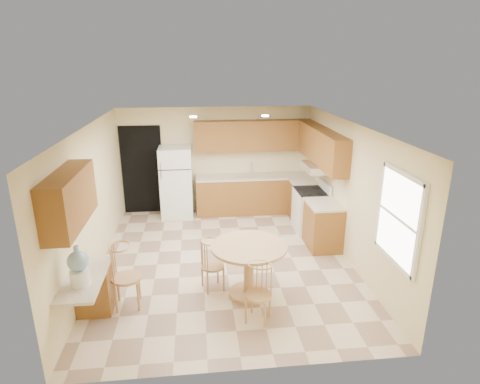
{
  "coord_description": "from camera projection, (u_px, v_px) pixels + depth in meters",
  "views": [
    {
      "loc": [
        -0.46,
        -6.6,
        3.53
      ],
      "look_at": [
        0.31,
        0.3,
        1.23
      ],
      "focal_mm": 30.0,
      "sensor_mm": 36.0,
      "label": 1
    }
  ],
  "objects": [
    {
      "name": "upper_cab_right",
      "position": [
        322.0,
        146.0,
        8.16
      ],
      "size": [
        0.33,
        2.42,
        0.7
      ],
      "primitive_type": "cube",
      "color": "brown",
      "rests_on": "wall_right"
    },
    {
      "name": "floor",
      "position": [
        225.0,
        261.0,
        7.39
      ],
      "size": [
        5.5,
        5.5,
        0.0
      ],
      "primitive_type": "plane",
      "color": "beige",
      "rests_on": "ground"
    },
    {
      "name": "upper_cab_left",
      "position": [
        69.0,
        199.0,
        5.08
      ],
      "size": [
        0.33,
        1.4,
        0.7
      ],
      "primitive_type": "cube",
      "color": "brown",
      "rests_on": "wall_left"
    },
    {
      "name": "wall_back",
      "position": [
        216.0,
        160.0,
        9.59
      ],
      "size": [
        4.5,
        0.02,
        2.5
      ],
      "primitive_type": "cube",
      "color": "beige",
      "rests_on": "floor"
    },
    {
      "name": "base_cab_right_a",
      "position": [
        304.0,
        201.0,
        9.2
      ],
      "size": [
        0.6,
        0.59,
        0.87
      ],
      "primitive_type": "cube",
      "color": "brown",
      "rests_on": "floor"
    },
    {
      "name": "wall_left",
      "position": [
        92.0,
        202.0,
        6.76
      ],
      "size": [
        0.02,
        5.5,
        2.5
      ],
      "primitive_type": "cube",
      "color": "beige",
      "rests_on": "floor"
    },
    {
      "name": "chair_table_b",
      "position": [
        259.0,
        291.0,
        5.48
      ],
      "size": [
        0.38,
        0.43,
        0.85
      ],
      "rotation": [
        0.0,
        0.0,
        2.69
      ],
      "color": "tan",
      "rests_on": "floor"
    },
    {
      "name": "range_hood",
      "position": [
        317.0,
        167.0,
        8.26
      ],
      "size": [
        0.5,
        0.76,
        0.14
      ],
      "primitive_type": "cube",
      "color": "silver",
      "rests_on": "upper_cab_right"
    },
    {
      "name": "water_crock",
      "position": [
        79.0,
        268.0,
        5.09
      ],
      "size": [
        0.26,
        0.26,
        0.55
      ],
      "color": "white",
      "rests_on": "desk_top"
    },
    {
      "name": "can_light_b",
      "position": [
        265.0,
        116.0,
        7.83
      ],
      "size": [
        0.14,
        0.14,
        0.02
      ],
      "primitive_type": "cylinder",
      "color": "white",
      "rests_on": "ceiling"
    },
    {
      "name": "refrigerator",
      "position": [
        176.0,
        182.0,
        9.29
      ],
      "size": [
        0.73,
        0.71,
        1.65
      ],
      "color": "white",
      "rests_on": "floor"
    },
    {
      "name": "wall_front",
      "position": [
        243.0,
        278.0,
        4.4
      ],
      "size": [
        4.5,
        0.02,
        2.5
      ],
      "primitive_type": "cube",
      "color": "beige",
      "rests_on": "floor"
    },
    {
      "name": "chair_table_a",
      "position": [
        213.0,
        262.0,
        6.26
      ],
      "size": [
        0.38,
        0.49,
        0.85
      ],
      "rotation": [
        0.0,
        0.0,
        -1.27
      ],
      "color": "tan",
      "rests_on": "floor"
    },
    {
      "name": "upper_cab_back",
      "position": [
        253.0,
        135.0,
        9.33
      ],
      "size": [
        2.75,
        0.33,
        0.7
      ],
      "primitive_type": "cube",
      "color": "brown",
      "rests_on": "wall_back"
    },
    {
      "name": "wall_right",
      "position": [
        349.0,
        192.0,
        7.23
      ],
      "size": [
        0.02,
        5.5,
        2.5
      ],
      "primitive_type": "cube",
      "color": "beige",
      "rests_on": "floor"
    },
    {
      "name": "counter_right_b",
      "position": [
        324.0,
        204.0,
        7.69
      ],
      "size": [
        0.63,
        0.8,
        0.04
      ],
      "primitive_type": "cube",
      "color": "beige",
      "rests_on": "base_cab_right_b"
    },
    {
      "name": "desk_pedestal",
      "position": [
        95.0,
        289.0,
        5.82
      ],
      "size": [
        0.48,
        0.42,
        0.72
      ],
      "primitive_type": "cube",
      "color": "brown",
      "rests_on": "floor"
    },
    {
      "name": "dining_table",
      "position": [
        249.0,
        263.0,
        6.15
      ],
      "size": [
        1.16,
        1.16,
        0.86
      ],
      "rotation": [
        0.0,
        0.0,
        0.05
      ],
      "color": "tan",
      "rests_on": "floor"
    },
    {
      "name": "chair_desk",
      "position": [
        125.0,
        273.0,
        5.77
      ],
      "size": [
        0.44,
        0.57,
        0.99
      ],
      "rotation": [
        0.0,
        0.0,
        -1.49
      ],
      "color": "tan",
      "rests_on": "floor"
    },
    {
      "name": "doorway",
      "position": [
        142.0,
        170.0,
        9.45
      ],
      "size": [
        0.9,
        0.02,
        2.1
      ],
      "primitive_type": "cube",
      "color": "black",
      "rests_on": "floor"
    },
    {
      "name": "counter_back",
      "position": [
        254.0,
        177.0,
        9.51
      ],
      "size": [
        2.75,
        0.63,
        0.04
      ],
      "primitive_type": "cube",
      "color": "beige",
      "rests_on": "base_cab_back"
    },
    {
      "name": "can_light_a",
      "position": [
        193.0,
        117.0,
        7.68
      ],
      "size": [
        0.14,
        0.14,
        0.02
      ],
      "primitive_type": "cylinder",
      "color": "white",
      "rests_on": "ceiling"
    },
    {
      "name": "base_cab_back",
      "position": [
        254.0,
        195.0,
        9.65
      ],
      "size": [
        2.75,
        0.6,
        0.87
      ],
      "primitive_type": "cube",
      "color": "brown",
      "rests_on": "floor"
    },
    {
      "name": "sink",
      "position": [
        253.0,
        176.0,
        9.5
      ],
      "size": [
        0.78,
        0.44,
        0.01
      ],
      "primitive_type": "cube",
      "color": "silver",
      "rests_on": "counter_back"
    },
    {
      "name": "window",
      "position": [
        399.0,
        218.0,
        5.4
      ],
      "size": [
        0.06,
        1.12,
        1.3
      ],
      "color": "white",
      "rests_on": "wall_right"
    },
    {
      "name": "base_cab_right_b",
      "position": [
        323.0,
        226.0,
        7.83
      ],
      "size": [
        0.6,
        0.8,
        0.87
      ],
      "primitive_type": "cube",
      "color": "brown",
      "rests_on": "floor"
    },
    {
      "name": "counter_right_a",
      "position": [
        305.0,
        182.0,
        9.06
      ],
      "size": [
        0.63,
        0.59,
        0.04
      ],
      "primitive_type": "cube",
      "color": "beige",
      "rests_on": "base_cab_right_a"
    },
    {
      "name": "ceiling",
      "position": [
        224.0,
        125.0,
        6.6
      ],
      "size": [
        4.5,
        5.5,
        0.02
      ],
      "primitive_type": "cube",
      "color": "white",
      "rests_on": "wall_back"
    },
    {
      "name": "desk_top",
      "position": [
        85.0,
        279.0,
        5.34
      ],
      "size": [
        0.5,
        1.2,
        0.04
      ],
      "primitive_type": "cube",
      "color": "beige",
      "rests_on": "desk_pedestal"
    },
    {
      "name": "stove",
      "position": [
        311.0,
        210.0,
        8.55
      ],
      "size": [
        0.65,
        0.76,
        1.09
      ],
      "color": "white",
      "rests_on": "floor"
    }
  ]
}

